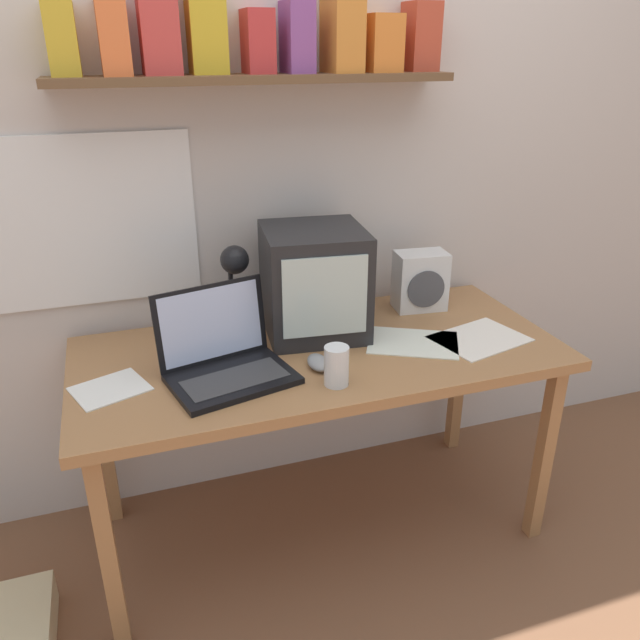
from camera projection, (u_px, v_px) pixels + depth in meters
ground_plane at (320, 524)px, 2.26m from camera, size 12.00×12.00×0.00m
back_wall at (279, 137)px, 2.07m from camera, size 5.60×0.24×2.60m
corner_desk at (320, 367)px, 2.00m from camera, size 1.52×0.69×0.71m
crt_monitor at (314, 282)px, 2.02m from camera, size 0.35×0.36×0.35m
laptop at (223, 354)px, 1.80m from camera, size 0.39×0.34×0.25m
desk_lamp at (234, 274)px, 1.98m from camera, size 0.11×0.15×0.31m
juice_glass at (336, 368)px, 1.75m from camera, size 0.07×0.07×0.12m
space_heater at (420, 281)px, 2.23m from camera, size 0.19×0.14×0.21m
computer_mouse at (318, 362)px, 1.85m from camera, size 0.06×0.11×0.03m
open_notebook at (110, 389)px, 1.74m from camera, size 0.23×0.22×0.00m
loose_paper_near_laptop at (479, 339)px, 2.03m from camera, size 0.33×0.28×0.00m
printed_handout at (413, 342)px, 2.01m from camera, size 0.35×0.31×0.00m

